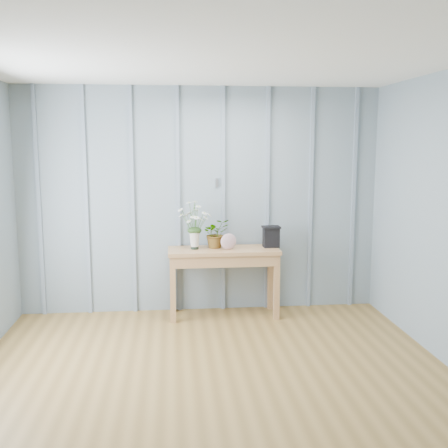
{
  "coord_description": "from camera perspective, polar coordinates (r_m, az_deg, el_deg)",
  "views": [
    {
      "loc": [
        -0.32,
        -3.55,
        1.88
      ],
      "look_at": [
        0.23,
        1.94,
        1.03
      ],
      "focal_mm": 42.0,
      "sensor_mm": 36.0,
      "label": 1
    }
  ],
  "objects": [
    {
      "name": "spider_plant",
      "position": [
        5.73,
        -0.9,
        -1.01
      ],
      "size": [
        0.34,
        0.32,
        0.32
      ],
      "primitive_type": "imported",
      "rotation": [
        0.0,
        0.0,
        0.27
      ],
      "color": "#1F3D17",
      "rests_on": "sideboard"
    },
    {
      "name": "sideboard",
      "position": [
        5.71,
        -0.05,
        -3.84
      ],
      "size": [
        1.2,
        0.45,
        0.75
      ],
      "color": "#A67748",
      "rests_on": "ground"
    },
    {
      "name": "ground",
      "position": [
        4.03,
        -0.56,
        -19.05
      ],
      "size": [
        4.5,
        4.5,
        0.0
      ],
      "primitive_type": "plane",
      "color": "brown",
      "rests_on": "ground"
    },
    {
      "name": "daisy_vase",
      "position": [
        5.62,
        -3.23,
        0.56
      ],
      "size": [
        0.37,
        0.28,
        0.53
      ],
      "color": "black",
      "rests_on": "sideboard"
    },
    {
      "name": "carved_box",
      "position": [
        5.78,
        5.15,
        -1.36
      ],
      "size": [
        0.2,
        0.16,
        0.23
      ],
      "color": "black",
      "rests_on": "sideboard"
    },
    {
      "name": "felt_disc_vessel",
      "position": [
        5.63,
        0.49,
        -1.92
      ],
      "size": [
        0.18,
        0.08,
        0.18
      ],
      "primitive_type": "ellipsoid",
      "rotation": [
        0.0,
        0.0,
        0.2
      ],
      "color": "#904D69",
      "rests_on": "sideboard"
    },
    {
      "name": "room_shell",
      "position": [
        4.48,
        -1.66,
        10.11
      ],
      "size": [
        4.0,
        4.5,
        2.5
      ],
      "color": "gray",
      "rests_on": "ground"
    }
  ]
}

